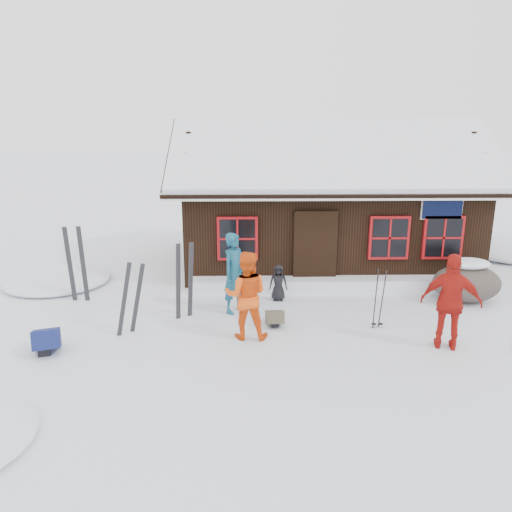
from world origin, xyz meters
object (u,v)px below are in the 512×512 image
(skier_teal, at_px, (235,273))
(ski_poles, at_px, (379,300))
(skier_orange_left, at_px, (246,295))
(skier_crouched, at_px, (278,283))
(boulder, at_px, (467,282))
(ski_pair_left, at_px, (131,299))
(backpack_blue, at_px, (47,343))
(backpack_olive, at_px, (275,320))
(skier_orange_right, at_px, (451,302))

(skier_teal, distance_m, ski_poles, 3.22)
(skier_orange_left, xyz_separation_m, skier_crouched, (0.78, 2.13, -0.45))
(boulder, bearing_deg, skier_teal, -173.88)
(skier_orange_left, relative_size, ski_pair_left, 1.15)
(skier_orange_left, distance_m, backpack_blue, 3.92)
(ski_pair_left, bearing_deg, skier_orange_left, -17.53)
(skier_crouched, distance_m, ski_pair_left, 3.68)
(skier_orange_left, relative_size, skier_crouched, 2.01)
(ski_poles, bearing_deg, ski_pair_left, -178.07)
(boulder, xyz_separation_m, ski_pair_left, (-7.72, -1.74, 0.26))
(skier_orange_left, xyz_separation_m, backpack_blue, (-3.81, -0.59, -0.73))
(skier_orange_left, distance_m, skier_crouched, 2.31)
(ski_pair_left, xyz_separation_m, ski_poles, (5.16, 0.17, -0.12))
(skier_orange_left, xyz_separation_m, ski_pair_left, (-2.37, 0.25, -0.16))
(skier_crouched, bearing_deg, backpack_blue, -146.32)
(ski_pair_left, bearing_deg, backpack_olive, -5.39)
(skier_orange_left, xyz_separation_m, skier_orange_right, (3.89, -0.58, 0.04))
(skier_teal, relative_size, ski_poles, 1.40)
(boulder, bearing_deg, backpack_olive, -163.27)
(skier_crouched, distance_m, ski_poles, 2.64)
(skier_orange_left, distance_m, boulder, 5.72)
(skier_orange_left, relative_size, skier_orange_right, 0.95)
(skier_orange_left, relative_size, backpack_blue, 2.79)
(backpack_olive, bearing_deg, skier_crouched, 79.84)
(skier_teal, xyz_separation_m, skier_crouched, (1.04, 0.74, -0.48))
(boulder, relative_size, backpack_blue, 2.52)
(skier_teal, relative_size, skier_orange_right, 0.98)
(ski_poles, bearing_deg, backpack_olive, 176.22)
(skier_teal, relative_size, backpack_olive, 3.84)
(skier_teal, bearing_deg, ski_poles, -68.27)
(backpack_olive, bearing_deg, ski_pair_left, -177.69)
(skier_crouched, relative_size, ski_poles, 0.68)
(ski_poles, xyz_separation_m, backpack_blue, (-6.60, -1.01, -0.45))
(skier_orange_right, height_order, ski_pair_left, skier_orange_right)
(ski_pair_left, distance_m, ski_poles, 5.16)
(skier_teal, relative_size, boulder, 1.14)
(skier_teal, xyz_separation_m, skier_orange_left, (0.26, -1.39, -0.03))
(ski_pair_left, xyz_separation_m, backpack_olive, (2.97, 0.32, -0.61))
(ski_pair_left, distance_m, backpack_blue, 1.76)
(ski_pair_left, bearing_deg, skier_orange_right, -19.05)
(ski_poles, bearing_deg, skier_orange_left, -171.36)
(skier_orange_right, relative_size, ski_poles, 1.43)
(skier_orange_right, height_order, skier_crouched, skier_orange_right)
(skier_orange_left, relative_size, boulder, 1.11)
(skier_crouched, height_order, ski_poles, ski_poles)
(skier_teal, height_order, skier_orange_right, skier_orange_right)
(skier_orange_right, height_order, backpack_olive, skier_orange_right)
(ski_poles, relative_size, backpack_olive, 2.74)
(ski_pair_left, relative_size, ski_poles, 1.18)
(backpack_blue, bearing_deg, skier_teal, 10.50)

